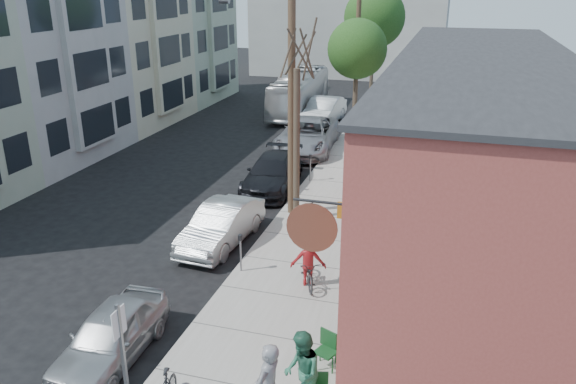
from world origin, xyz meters
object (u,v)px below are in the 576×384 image
(parking_meter_near, at_px, (240,247))
(bus, at_px, (300,92))
(tree_bare, at_px, (296,147))
(sign_post, at_px, (123,354))
(tree_leafy_mid, at_px, (357,49))
(utility_pole_near, at_px, (290,78))
(car_0, at_px, (111,335))
(car_3, at_px, (307,135))
(car_1, at_px, (221,225))
(cyclist, at_px, (308,259))
(parking_meter_far, at_px, (310,163))
(patron_green, at_px, (302,373))
(tree_leafy_far, at_px, (374,18))
(car_2, at_px, (273,173))
(car_4, at_px, (324,111))
(patio_chair_a, at_px, (326,351))

(parking_meter_near, height_order, bus, bus)
(tree_bare, bearing_deg, sign_post, -92.31)
(tree_leafy_mid, bearing_deg, utility_pole_near, -91.97)
(car_0, bearing_deg, car_3, 87.62)
(bus, bearing_deg, car_1, -84.92)
(tree_bare, distance_m, car_1, 3.97)
(cyclist, relative_size, car_3, 0.27)
(parking_meter_far, xyz_separation_m, utility_pole_near, (0.14, -3.79, 4.43))
(patron_green, bearing_deg, tree_bare, 176.47)
(sign_post, height_order, car_0, sign_post)
(patron_green, xyz_separation_m, car_0, (-4.95, 0.56, -0.44))
(parking_meter_far, relative_size, tree_leafy_far, 0.15)
(patron_green, xyz_separation_m, car_3, (-4.86, 19.22, -0.24))
(car_2, bearing_deg, bus, 97.14)
(utility_pole_near, xyz_separation_m, bus, (-4.51, 17.95, -4.02))
(tree_leafy_mid, xyz_separation_m, car_4, (-2.51, 3.04, -4.29))
(utility_pole_near, bearing_deg, car_4, 97.97)
(tree_leafy_mid, distance_m, patio_chair_a, 21.50)
(parking_meter_far, xyz_separation_m, cyclist, (2.23, -9.02, -0.00))
(parking_meter_far, height_order, cyclist, cyclist)
(tree_leafy_mid, bearing_deg, tree_leafy_far, 90.00)
(parking_meter_near, bearing_deg, patron_green, -57.50)
(tree_bare, relative_size, car_4, 1.12)
(sign_post, height_order, patron_green, sign_post)
(car_2, relative_size, car_3, 0.81)
(parking_meter_far, distance_m, car_4, 11.36)
(tree_leafy_far, distance_m, patron_green, 29.08)
(utility_pole_near, bearing_deg, tree_bare, -53.36)
(sign_post, height_order, tree_bare, tree_bare)
(parking_meter_far, height_order, car_3, car_3)
(car_1, bearing_deg, sign_post, -75.53)
(patio_chair_a, height_order, patron_green, patron_green)
(tree_leafy_mid, bearing_deg, bus, 129.28)
(parking_meter_near, relative_size, patio_chair_a, 1.41)
(tree_leafy_far, relative_size, car_1, 1.91)
(tree_leafy_mid, bearing_deg, parking_meter_far, -93.86)
(car_1, distance_m, bus, 21.28)
(tree_leafy_mid, height_order, car_4, tree_leafy_mid)
(utility_pole_near, xyz_separation_m, tree_leafy_far, (0.41, 18.06, 1.04))
(car_4, bearing_deg, cyclist, -74.94)
(car_2, bearing_deg, car_0, -94.13)
(utility_pole_near, xyz_separation_m, tree_bare, (0.41, -0.55, -2.41))
(parking_meter_near, xyz_separation_m, tree_bare, (0.55, 4.48, 2.01))
(utility_pole_near, distance_m, bus, 18.94)
(patio_chair_a, height_order, car_0, car_0)
(bus, bearing_deg, patron_green, -77.45)
(utility_pole_near, bearing_deg, patio_chair_a, -68.64)
(cyclist, xyz_separation_m, car_0, (-3.77, -4.59, -0.32))
(tree_bare, height_order, patron_green, tree_bare)
(parking_meter_far, height_order, car_2, car_2)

